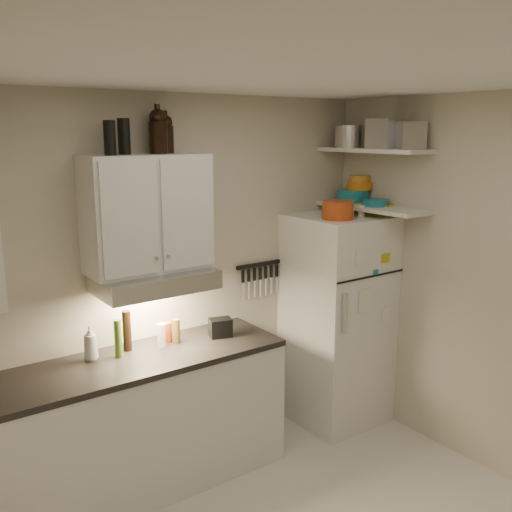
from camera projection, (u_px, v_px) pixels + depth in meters
ceiling at (326, 71)px, 2.61m from camera, size 3.20×3.00×0.02m
back_wall at (178, 280)px, 4.09m from camera, size 3.20×0.02×2.60m
right_wall at (499, 290)px, 3.81m from camera, size 0.02×3.00×2.60m
base_cabinet at (130, 429)px, 3.72m from camera, size 2.10×0.60×0.88m
countertop at (126, 363)px, 3.62m from camera, size 2.10×0.62×0.04m
upper_cabinet at (147, 213)px, 3.67m from camera, size 0.80×0.33×0.75m
range_hood at (154, 281)px, 3.71m from camera, size 0.76×0.46×0.12m
fridge at (337, 319)px, 4.62m from camera, size 0.70×0.68×1.70m
shelf_hi at (374, 150)px, 4.34m from camera, size 0.30×0.95×0.03m
shelf_lo at (371, 208)px, 4.44m from camera, size 0.30×0.95×0.03m
knife_strip at (259, 265)px, 4.47m from camera, size 0.42×0.02×0.03m
dutch_oven at (338, 210)px, 4.24m from camera, size 0.25×0.25×0.14m
book_stack at (377, 209)px, 4.50m from camera, size 0.28×0.31×0.09m
spice_jar at (362, 211)px, 4.38m from camera, size 0.06×0.06×0.09m
stock_pot at (350, 137)px, 4.50m from camera, size 0.28×0.28×0.17m
tin_a at (385, 134)px, 4.18m from camera, size 0.24×0.22×0.22m
tin_b at (408, 135)px, 4.11m from camera, size 0.25×0.25×0.20m
bowl_teal at (353, 196)px, 4.65m from camera, size 0.26×0.26×0.10m
bowl_orange at (360, 186)px, 4.63m from camera, size 0.21×0.21×0.06m
bowl_yellow at (360, 179)px, 4.62m from camera, size 0.16×0.16×0.05m
plates at (375, 203)px, 4.42m from camera, size 0.24×0.24×0.05m
growler_a at (158, 131)px, 3.65m from camera, size 0.14×0.14×0.29m
growler_b at (165, 134)px, 3.73m from camera, size 0.14×0.14×0.25m
thermos_a at (124, 136)px, 3.52m from camera, size 0.09×0.09×0.22m
thermos_b at (110, 138)px, 3.39m from camera, size 0.07×0.07×0.21m
soap_bottle at (90, 341)px, 3.59m from camera, size 0.12×0.12×0.26m
pepper_mill at (176, 331)px, 3.90m from camera, size 0.07×0.07×0.17m
oil_bottle at (118, 339)px, 3.64m from camera, size 0.05×0.05×0.25m
vinegar_bottle at (127, 331)px, 3.75m from camera, size 0.07×0.07×0.27m
clear_bottle at (162, 335)px, 3.82m from camera, size 0.06×0.06×0.16m
red_jar at (167, 332)px, 3.92m from camera, size 0.08×0.08×0.14m
caddy at (220, 328)px, 4.03m from camera, size 0.18×0.15×0.13m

